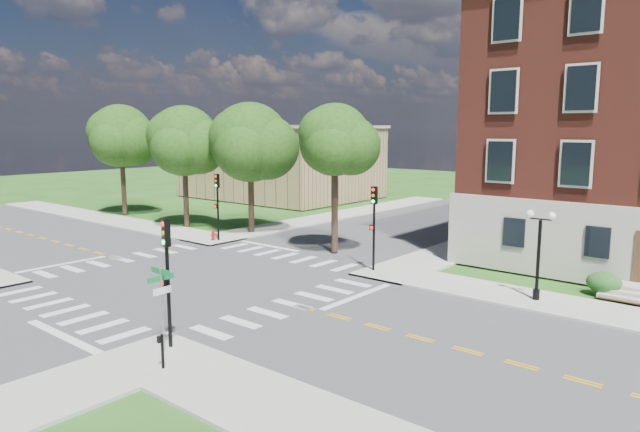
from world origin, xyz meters
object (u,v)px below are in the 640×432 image
Objects in this scene: push_button_post at (162,349)px; fire_hydrant at (213,235)px; traffic_signal_nw at (217,198)px; traffic_signal_ne at (374,217)px; traffic_signal_se at (167,266)px; twin_lamp_west at (539,250)px; street_sign_pole at (162,293)px.

push_button_post is 1.60× the size of fire_hydrant.
push_button_post is (15.79, -15.82, -2.39)m from traffic_signal_nw.
traffic_signal_ne and traffic_signal_nw have the same top height.
traffic_signal_se is at bearing -45.25° from traffic_signal_nw.
twin_lamp_west reaches higher than street_sign_pole.
traffic_signal_se and traffic_signal_ne have the same top height.
push_button_post is (-6.94, -15.95, -1.73)m from twin_lamp_west.
traffic_signal_nw reaches higher than push_button_post.
push_button_post is (1.42, -1.33, -2.39)m from traffic_signal_se.
traffic_signal_nw reaches higher than fire_hydrant.
traffic_signal_se reaches higher than fire_hydrant.
twin_lamp_west is 17.48m from push_button_post.
traffic_signal_se is 20.63m from fire_hydrant.
traffic_signal_ne is 14.83m from street_sign_pole.
traffic_signal_se is at bearing -87.02° from traffic_signal_ne.
traffic_signal_ne is (-0.75, 14.34, 0.00)m from traffic_signal_se.
fire_hydrant is (-14.91, 14.68, -1.84)m from street_sign_pole.
twin_lamp_west is at bearing 0.93° from fire_hydrant.
traffic_signal_se is 1.00× the size of traffic_signal_nw.
push_button_post is at bearing -113.53° from twin_lamp_west.
twin_lamp_west is at bearing 61.65° from street_sign_pole.
traffic_signal_nw is (-13.62, 0.16, 0.00)m from traffic_signal_ne.
traffic_signal_ne reaches higher than street_sign_pole.
traffic_signal_ne is at bearing 97.87° from push_button_post.
traffic_signal_se is at bearing 118.55° from street_sign_pole.
twin_lamp_west reaches higher than fire_hydrant.
twin_lamp_west is 23.13m from fire_hydrant.
traffic_signal_se is at bearing 136.92° from push_button_post.
fire_hydrant is at bearing 135.93° from push_button_post.
fire_hydrant is (-16.09, 15.57, -0.33)m from push_button_post.
traffic_signal_ne reaches higher than fire_hydrant.
traffic_signal_ne is at bearing -178.21° from twin_lamp_west.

